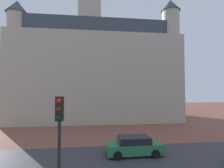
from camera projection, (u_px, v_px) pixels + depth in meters
name	position (u px, v px, depth m)	size (l,w,h in m)	color
ground_plane	(114.00, 158.00, 12.82)	(120.00, 120.00, 0.00)	brown
street_asphalt_strip	(117.00, 166.00, 11.53)	(120.00, 8.37, 0.00)	#38383D
landmark_building	(96.00, 71.00, 32.83)	(27.81, 15.18, 34.61)	#B2A893
car_green	(134.00, 146.00, 13.58)	(4.37, 2.07, 1.43)	#287042
traffic_light_pole	(59.00, 137.00, 6.22)	(0.28, 0.34, 4.83)	black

